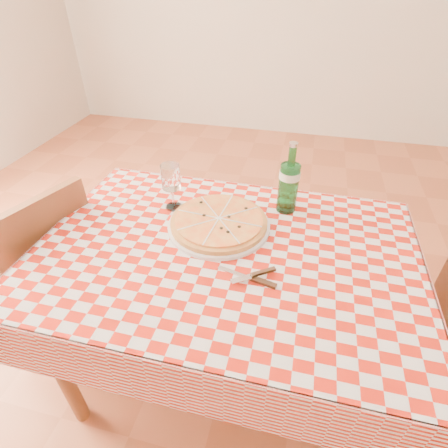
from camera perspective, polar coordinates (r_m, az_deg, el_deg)
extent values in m
plane|color=#9D4F32|center=(1.79, 0.18, -22.80)|extent=(6.00, 6.00, 0.00)
cube|color=brown|center=(1.22, 0.24, -5.10)|extent=(1.20, 0.80, 0.04)
cylinder|color=brown|center=(1.51, -25.22, -20.59)|extent=(0.06, 0.06, 0.71)
cylinder|color=brown|center=(1.35, 22.77, -30.51)|extent=(0.06, 0.06, 0.71)
cylinder|color=brown|center=(1.86, -13.66, -4.13)|extent=(0.06, 0.06, 0.71)
cylinder|color=brown|center=(1.73, 20.91, -9.55)|extent=(0.06, 0.06, 0.71)
cube|color=#A3160A|center=(1.20, 0.25, -4.25)|extent=(1.30, 0.90, 0.01)
cylinder|color=brown|center=(1.63, 27.82, -25.83)|extent=(0.03, 0.03, 0.40)
cylinder|color=brown|center=(1.82, 28.47, -16.89)|extent=(0.03, 0.03, 0.40)
cube|color=brown|center=(1.79, -27.70, -7.10)|extent=(0.50, 0.50, 0.04)
cylinder|color=brown|center=(1.88, -18.73, -11.21)|extent=(0.03, 0.03, 0.40)
cylinder|color=brown|center=(2.10, -24.95, -7.07)|extent=(0.03, 0.03, 0.40)
cylinder|color=brown|center=(1.79, -26.95, -17.52)|extent=(0.03, 0.03, 0.40)
cylinder|color=brown|center=(2.02, -32.51, -12.32)|extent=(0.03, 0.03, 0.40)
cube|color=brown|center=(1.52, -26.43, -3.38)|extent=(0.16, 0.39, 0.43)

